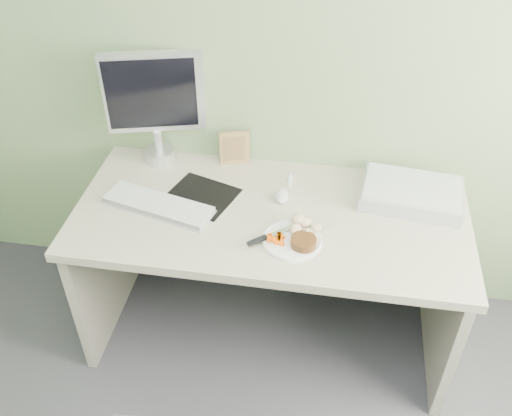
% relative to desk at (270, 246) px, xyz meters
% --- Properties ---
extents(wall_back, '(3.50, 0.00, 3.50)m').
position_rel_desk_xyz_m(wall_back, '(0.00, 0.38, 0.80)').
color(wall_back, gray).
rests_on(wall_back, floor).
extents(desk, '(1.60, 0.75, 0.73)m').
position_rel_desk_xyz_m(desk, '(0.00, 0.00, 0.00)').
color(desk, beige).
rests_on(desk, floor).
extents(plate, '(0.23, 0.23, 0.01)m').
position_rel_desk_xyz_m(plate, '(0.11, -0.16, 0.19)').
color(plate, white).
rests_on(plate, desk).
extents(steak, '(0.10, 0.10, 0.03)m').
position_rel_desk_xyz_m(steak, '(0.15, -0.18, 0.21)').
color(steak, black).
rests_on(steak, plate).
extents(potato_pile, '(0.11, 0.09, 0.06)m').
position_rel_desk_xyz_m(potato_pile, '(0.14, -0.09, 0.22)').
color(potato_pile, '#A77C51').
rests_on(potato_pile, plate).
extents(carrot_heap, '(0.06, 0.05, 0.04)m').
position_rel_desk_xyz_m(carrot_heap, '(0.04, -0.18, 0.21)').
color(carrot_heap, '#FF5D05').
rests_on(carrot_heap, plate).
extents(steak_knife, '(0.17, 0.15, 0.02)m').
position_rel_desk_xyz_m(steak_knife, '(0.00, -0.18, 0.21)').
color(steak_knife, silver).
rests_on(steak_knife, plate).
extents(mousepad, '(0.33, 0.31, 0.00)m').
position_rel_desk_xyz_m(mousepad, '(-0.30, 0.06, 0.18)').
color(mousepad, black).
rests_on(mousepad, desk).
extents(keyboard, '(0.48, 0.24, 0.02)m').
position_rel_desk_xyz_m(keyboard, '(-0.46, -0.04, 0.20)').
color(keyboard, white).
rests_on(keyboard, desk).
extents(computer_mouse, '(0.07, 0.11, 0.03)m').
position_rel_desk_xyz_m(computer_mouse, '(0.03, 0.10, 0.20)').
color(computer_mouse, white).
rests_on(computer_mouse, desk).
extents(photo_frame, '(0.13, 0.05, 0.17)m').
position_rel_desk_xyz_m(photo_frame, '(-0.21, 0.33, 0.27)').
color(photo_frame, '#A67A4D').
rests_on(photo_frame, desk).
extents(eyedrop_bottle, '(0.02, 0.02, 0.06)m').
position_rel_desk_xyz_m(eyedrop_bottle, '(0.06, 0.20, 0.21)').
color(eyedrop_bottle, white).
rests_on(eyedrop_bottle, desk).
extents(scanner, '(0.44, 0.32, 0.06)m').
position_rel_desk_xyz_m(scanner, '(0.56, 0.17, 0.21)').
color(scanner, '#A4A7AB').
rests_on(scanner, desk).
extents(monitor, '(0.42, 0.16, 0.51)m').
position_rel_desk_xyz_m(monitor, '(-0.55, 0.31, 0.47)').
color(monitor, silver).
rests_on(monitor, desk).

